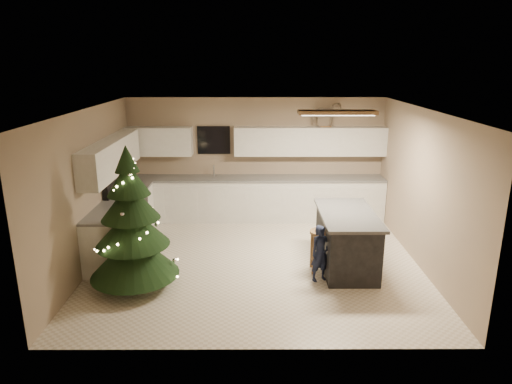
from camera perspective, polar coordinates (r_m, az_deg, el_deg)
ground_plane at (r=7.98m, az=0.01°, el=-8.66°), size 5.50×5.50×0.00m
room_shell at (r=7.42m, az=0.19°, el=3.70°), size 5.52×5.02×2.61m
cabinetry at (r=9.30m, az=-5.65°, el=-0.10°), size 5.50×3.20×2.00m
island at (r=7.76m, az=11.23°, el=-5.87°), size 0.90×1.70×0.95m
bar_stool at (r=7.52m, az=8.09°, el=-6.06°), size 0.37×0.37×0.70m
christmas_tree at (r=7.05m, az=-15.22°, el=-4.72°), size 1.38×1.33×2.20m
toddler at (r=7.23m, az=8.05°, el=-7.61°), size 0.39×0.34×0.91m
rocking_horse at (r=9.75m, az=8.78°, el=9.60°), size 0.61×0.30×0.52m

